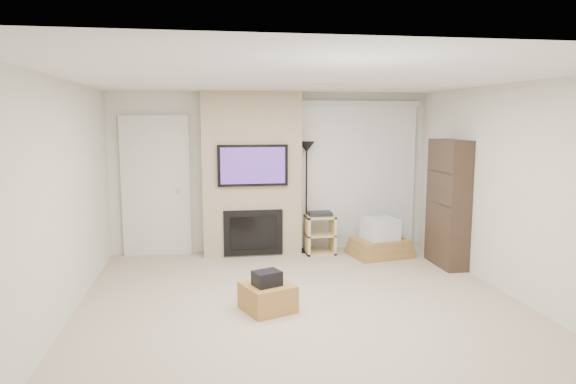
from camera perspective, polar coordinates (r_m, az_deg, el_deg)
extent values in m
cube|color=#C3AE94|center=(5.77, 1.96, -13.08)|extent=(5.00, 5.50, 0.00)
cube|color=white|center=(5.40, 2.09, 12.51)|extent=(5.00, 5.50, 0.00)
cube|color=silver|center=(8.14, -1.75, 2.23)|extent=(5.00, 0.00, 2.50)
cube|color=silver|center=(2.86, 12.93, -9.13)|extent=(5.00, 0.00, 2.50)
cube|color=silver|center=(5.54, -24.28, -1.30)|extent=(0.00, 5.50, 2.50)
cube|color=silver|center=(6.41, 24.50, -0.11)|extent=(0.00, 5.50, 2.50)
cube|color=silver|center=(6.26, 4.30, 11.86)|extent=(0.35, 0.18, 0.01)
cube|color=#A8773A|center=(5.74, -2.27, -11.59)|extent=(0.65, 0.65, 0.30)
cube|color=black|center=(5.62, -2.35, -9.56)|extent=(0.34, 0.31, 0.16)
cube|color=tan|center=(7.90, -4.08, 2.03)|extent=(1.50, 0.40, 2.50)
cube|color=black|center=(7.66, -3.93, 2.97)|extent=(1.05, 0.06, 0.62)
cube|color=#39205F|center=(7.63, -3.91, 2.94)|extent=(0.96, 0.00, 0.54)
cube|color=black|center=(7.84, -3.87, -4.54)|extent=(0.90, 0.04, 0.70)
cube|color=black|center=(7.82, -3.86, -4.57)|extent=(0.70, 0.02, 0.50)
cube|color=silver|center=(8.09, -14.46, 0.65)|extent=(1.02, 0.08, 2.14)
cube|color=#BAB4A8|center=(8.10, -14.44, 0.34)|extent=(0.90, 0.05, 2.05)
cylinder|color=silver|center=(8.03, -12.05, 0.17)|extent=(0.07, 0.06, 0.07)
cube|color=silver|center=(8.34, 8.00, 9.73)|extent=(1.98, 0.10, 0.08)
cube|color=white|center=(8.40, 7.82, 1.62)|extent=(1.90, 0.03, 2.29)
cylinder|color=black|center=(8.20, 2.02, -6.52)|extent=(0.26, 0.26, 0.03)
cylinder|color=black|center=(8.03, 2.05, -0.88)|extent=(0.03, 0.03, 1.62)
cone|color=black|center=(7.94, 2.08, 5.03)|extent=(0.26, 0.26, 0.17)
cube|color=#DCC180|center=(8.00, 2.12, -4.78)|extent=(0.04, 0.38, 0.60)
cube|color=#DCC180|center=(8.09, 4.98, -4.66)|extent=(0.04, 0.38, 0.60)
cube|color=#DCC180|center=(8.11, 3.54, -6.69)|extent=(0.45, 0.38, 0.03)
cube|color=#DCC180|center=(8.04, 3.56, -4.73)|extent=(0.45, 0.38, 0.03)
cube|color=#DCC180|center=(7.98, 3.58, -2.73)|extent=(0.45, 0.38, 0.03)
cube|color=black|center=(7.97, 3.58, -2.41)|extent=(0.35, 0.25, 0.06)
cube|color=#A47A3F|center=(8.07, 10.13, -6.64)|extent=(0.98, 0.81, 0.10)
cube|color=#A47A3F|center=(8.04, 10.15, -6.02)|extent=(0.93, 0.76, 0.09)
cube|color=#A47A3F|center=(8.02, 10.16, -5.43)|extent=(0.88, 0.71, 0.09)
cube|color=silver|center=(7.98, 10.20, -4.02)|extent=(0.55, 0.51, 0.32)
cube|color=#32251A|center=(7.62, 17.35, -1.21)|extent=(0.30, 0.80, 1.80)
cube|color=#32251A|center=(7.69, 17.07, -4.52)|extent=(0.26, 0.72, 0.02)
cube|color=#32251A|center=(7.61, 17.21, -1.21)|extent=(0.26, 0.72, 0.02)
cube|color=#32251A|center=(7.55, 17.36, 2.16)|extent=(0.26, 0.72, 0.02)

